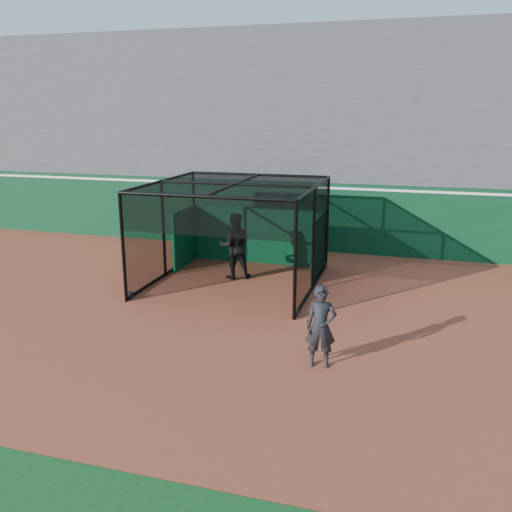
# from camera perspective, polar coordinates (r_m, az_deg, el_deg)

# --- Properties ---
(ground) EXTENTS (120.00, 120.00, 0.00)m
(ground) POSITION_cam_1_polar(r_m,az_deg,el_deg) (12.64, -3.65, -8.34)
(ground) COLOR brown
(ground) RESTS_ON ground
(outfield_wall) EXTENTS (50.00, 0.50, 2.50)m
(outfield_wall) POSITION_cam_1_polar(r_m,az_deg,el_deg) (20.14, 4.57, 4.37)
(outfield_wall) COLOR #0A391D
(outfield_wall) RESTS_ON ground
(grandstand) EXTENTS (50.00, 7.85, 8.95)m
(grandstand) POSITION_cam_1_polar(r_m,az_deg,el_deg) (23.50, 6.69, 13.67)
(grandstand) COLOR #4C4C4F
(grandstand) RESTS_ON ground
(batting_cage) EXTENTS (4.75, 4.95, 2.97)m
(batting_cage) POSITION_cam_1_polar(r_m,az_deg,el_deg) (15.97, -2.15, 2.28)
(batting_cage) COLOR black
(batting_cage) RESTS_ON ground
(batter) EXTENTS (1.21, 1.11, 2.03)m
(batter) POSITION_cam_1_polar(r_m,az_deg,el_deg) (16.55, -2.26, 1.08)
(batter) COLOR black
(batter) RESTS_ON ground
(on_deck_player) EXTENTS (0.68, 0.50, 1.69)m
(on_deck_player) POSITION_cam_1_polar(r_m,az_deg,el_deg) (10.97, 6.83, -7.42)
(on_deck_player) COLOR black
(on_deck_player) RESTS_ON ground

